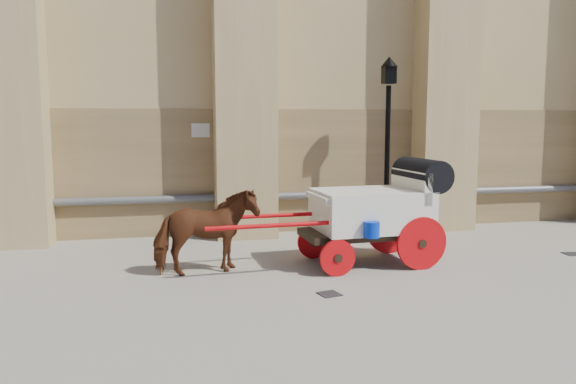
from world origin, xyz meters
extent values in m
plane|color=gray|center=(0.00, 0.00, 0.00)|extent=(90.00, 90.00, 0.00)
cube|color=#9C7A4F|center=(2.00, 4.15, 1.50)|extent=(44.00, 0.35, 3.00)
cylinder|color=#59595B|center=(2.00, 3.88, 0.90)|extent=(42.00, 0.18, 0.18)
cube|color=beige|center=(-2.00, 3.97, 2.50)|extent=(0.42, 0.04, 0.32)
imported|color=#572C16|center=(-2.12, 0.50, 0.76)|extent=(1.92, 1.14, 1.52)
cube|color=black|center=(0.90, 0.61, 0.60)|extent=(2.47, 1.25, 0.13)
cube|color=silver|center=(1.01, 0.62, 1.04)|extent=(2.16, 1.50, 0.77)
cube|color=silver|center=(1.83, 0.67, 1.48)|extent=(0.25, 1.37, 0.60)
cube|color=silver|center=(0.09, 0.56, 1.31)|extent=(0.46, 1.23, 0.11)
cylinder|color=black|center=(2.05, 0.68, 1.69)|extent=(0.70, 1.40, 0.61)
cylinder|color=#C3070C|center=(1.77, -0.01, 0.49)|extent=(0.99, 0.13, 0.98)
cylinder|color=#C3070C|center=(1.68, 1.34, 0.49)|extent=(0.99, 0.13, 0.98)
cylinder|color=#C3070C|center=(0.13, -0.12, 0.33)|extent=(0.66, 0.11, 0.66)
cylinder|color=#C3070C|center=(0.04, 1.23, 0.33)|extent=(0.66, 0.11, 0.66)
cylinder|color=#C3070C|center=(-0.86, 0.00, 0.93)|extent=(2.62, 0.25, 0.08)
cylinder|color=#C3070C|center=(-0.93, 0.98, 0.93)|extent=(2.62, 0.25, 0.08)
cylinder|color=#032DCC|center=(0.74, -0.17, 0.82)|extent=(0.28, 0.28, 0.28)
cylinder|color=black|center=(2.25, 2.98, 1.76)|extent=(0.12, 0.12, 3.53)
cone|color=black|center=(2.25, 2.98, 0.18)|extent=(0.35, 0.35, 0.35)
cube|color=black|center=(2.25, 2.98, 3.77)|extent=(0.27, 0.27, 0.41)
cone|color=black|center=(2.25, 2.98, 4.07)|extent=(0.39, 0.39, 0.24)
cube|color=black|center=(-0.30, -1.11, 0.01)|extent=(0.39, 0.39, 0.01)
cube|color=black|center=(5.33, 0.45, 0.01)|extent=(0.35, 0.35, 0.01)
camera|label=1|loc=(-2.69, -9.37, 2.73)|focal=35.00mm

